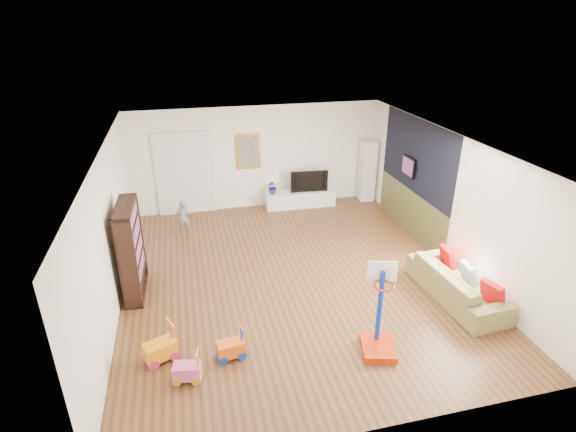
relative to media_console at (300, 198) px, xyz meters
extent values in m
cube|color=brown|center=(-1.08, -3.44, -0.22)|extent=(6.50, 7.50, 0.00)
cube|color=white|center=(-1.08, -3.44, 2.48)|extent=(6.50, 7.50, 0.00)
cube|color=white|center=(-1.08, 0.31, 1.13)|extent=(6.50, 0.00, 2.70)
cube|color=silver|center=(-1.08, -7.19, 1.13)|extent=(6.50, 0.00, 2.70)
cube|color=white|center=(-4.33, -3.44, 1.13)|extent=(0.00, 7.50, 2.70)
cube|color=white|center=(2.17, -3.44, 1.13)|extent=(0.00, 7.50, 2.70)
cube|color=black|center=(2.16, -2.04, 1.63)|extent=(0.01, 3.20, 1.70)
cube|color=brown|center=(2.16, -2.04, 0.28)|extent=(0.01, 3.20, 1.00)
cube|color=white|center=(-2.98, 0.27, 0.83)|extent=(1.45, 0.06, 2.10)
cube|color=gold|center=(-1.33, 0.27, 1.33)|extent=(0.62, 0.06, 0.92)
cube|color=#7F3F8C|center=(2.09, -1.84, 1.33)|extent=(0.04, 0.56, 0.46)
cube|color=white|center=(0.00, 0.00, 0.00)|extent=(1.88, 0.51, 0.44)
cube|color=white|center=(1.91, 0.05, 0.62)|extent=(0.42, 0.42, 1.68)
cube|color=black|center=(-4.06, -3.25, 0.66)|extent=(0.35, 1.21, 1.76)
imported|color=olive|center=(1.64, -4.87, 0.09)|extent=(0.96, 2.16, 0.62)
cube|color=#BC2A02|center=(-0.32, -5.85, 0.52)|extent=(0.65, 0.73, 1.48)
cube|color=orange|center=(-3.58, -5.28, 0.09)|extent=(0.54, 0.44, 0.62)
cube|color=orange|center=(-2.55, -5.46, 0.05)|extent=(0.44, 0.30, 0.54)
cube|color=pink|center=(-3.21, -5.78, 0.04)|extent=(0.43, 0.31, 0.51)
imported|color=slate|center=(-3.12, -0.96, 0.20)|extent=(0.33, 0.23, 0.84)
imported|color=black|center=(0.23, 0.00, 0.51)|extent=(1.01, 0.20, 0.58)
imported|color=navy|center=(-0.75, -0.02, 0.40)|extent=(0.35, 0.30, 0.37)
cube|color=#B40A0E|center=(1.87, -5.51, 0.27)|extent=(0.21, 0.43, 0.42)
cube|color=silver|center=(1.84, -4.86, 0.27)|extent=(0.15, 0.40, 0.39)
cube|color=#BA0202|center=(1.82, -4.22, 0.27)|extent=(0.12, 0.40, 0.40)
camera|label=1|loc=(-2.97, -10.87, 4.57)|focal=28.00mm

